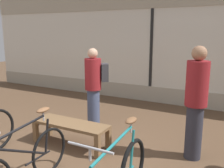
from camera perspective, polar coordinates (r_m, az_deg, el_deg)
The scene contains 5 objects.
shop_back_wall at distance 7.09m, azimuth 9.05°, elevation 8.95°, with size 12.00×0.08×3.20m.
bicycle_center at distance 3.45m, azimuth -19.64°, elevation -16.67°, with size 0.46×1.66×1.01m.
display_bench at distance 4.50m, azimuth -9.45°, elevation -9.58°, with size 1.40×0.44×0.43m.
customer_near_rack at distance 4.05m, azimuth 18.63°, elevation -3.69°, with size 0.48×0.48×1.79m.
customer_by_window at distance 5.18m, azimuth -4.11°, elevation -0.31°, with size 0.56×0.51×1.66m.
Camera 1 is at (2.31, -2.53, 2.00)m, focal length 40.00 mm.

